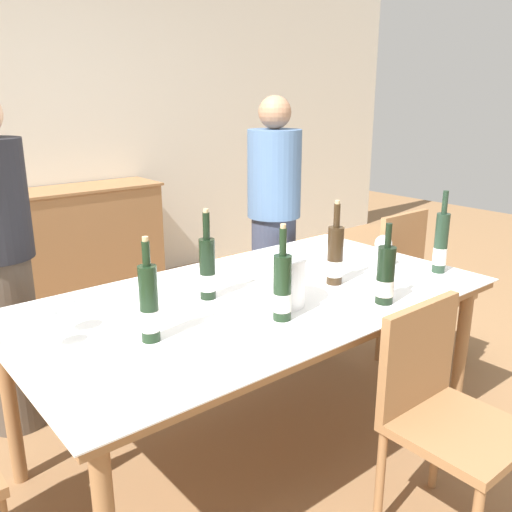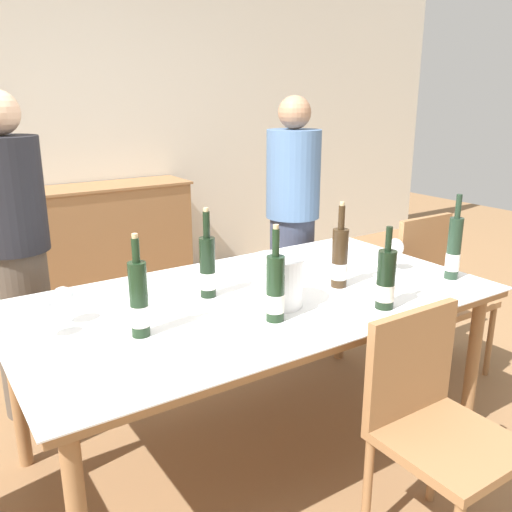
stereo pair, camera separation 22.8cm
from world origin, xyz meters
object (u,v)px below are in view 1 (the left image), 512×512
(dining_table, at_px, (256,308))
(ice_bucket, at_px, (280,279))
(wine_bottle_2, at_px, (441,244))
(wine_glass_0, at_px, (383,244))
(wine_bottle_0, at_px, (207,269))
(chair_near_front, at_px, (441,406))
(wine_bottle_5, at_px, (282,289))
(wine_glass_2, at_px, (47,319))
(sideboard_cabinet, at_px, (68,246))
(wine_bottle_1, at_px, (385,277))
(wine_bottle_3, at_px, (149,305))
(wine_bottle_4, at_px, (335,256))
(person_guest_left, at_px, (274,226))
(chair_right_end, at_px, (415,278))
(wine_glass_1, at_px, (66,306))

(dining_table, bearing_deg, ice_bucket, -83.51)
(ice_bucket, xyz_separation_m, wine_bottle_2, (0.88, -0.18, 0.03))
(wine_bottle_2, xyz_separation_m, wine_glass_0, (-0.14, 0.23, -0.03))
(wine_bottle_0, height_order, chair_near_front, wine_bottle_0)
(wine_bottle_2, bearing_deg, wine_bottle_5, 176.83)
(wine_bottle_2, distance_m, wine_glass_0, 0.27)
(wine_glass_2, bearing_deg, sideboard_cabinet, 68.26)
(wine_bottle_5, relative_size, wine_glass_0, 2.33)
(wine_bottle_1, distance_m, wine_bottle_3, 0.97)
(wine_bottle_4, bearing_deg, sideboard_cabinet, 97.38)
(sideboard_cabinet, distance_m, dining_table, 2.39)
(wine_bottle_2, height_order, wine_bottle_5, wine_bottle_2)
(sideboard_cabinet, relative_size, wine_glass_2, 9.67)
(wine_bottle_0, distance_m, wine_bottle_4, 0.59)
(wine_glass_0, relative_size, chair_near_front, 0.19)
(person_guest_left, bearing_deg, wine_bottle_2, -84.82)
(person_guest_left, bearing_deg, wine_bottle_4, -114.98)
(wine_glass_2, xyz_separation_m, person_guest_left, (1.66, 0.74, -0.07))
(ice_bucket, distance_m, wine_bottle_2, 0.90)
(wine_glass_0, bearing_deg, wine_bottle_1, -141.29)
(chair_right_end, height_order, chair_near_front, chair_right_end)
(wine_glass_1, xyz_separation_m, person_guest_left, (1.57, 0.64, -0.06))
(wine_bottle_1, height_order, wine_bottle_2, wine_bottle_2)
(sideboard_cabinet, distance_m, wine_bottle_0, 2.32)
(sideboard_cabinet, height_order, wine_bottle_2, wine_bottle_2)
(wine_bottle_4, xyz_separation_m, wine_glass_0, (0.38, 0.02, -0.02))
(wine_bottle_4, xyz_separation_m, wine_glass_1, (-1.15, 0.26, -0.03))
(wine_bottle_1, distance_m, wine_glass_0, 0.51)
(dining_table, height_order, wine_bottle_0, wine_bottle_0)
(wine_bottle_2, xyz_separation_m, person_guest_left, (-0.10, 1.11, -0.10))
(dining_table, xyz_separation_m, chair_right_end, (1.32, 0.09, -0.17))
(wine_bottle_4, height_order, wine_glass_2, wine_bottle_4)
(wine_bottle_3, height_order, wine_bottle_4, wine_bottle_4)
(wine_bottle_1, height_order, chair_right_end, wine_bottle_1)
(sideboard_cabinet, relative_size, wine_glass_1, 10.08)
(wine_bottle_4, bearing_deg, ice_bucket, -174.63)
(wine_glass_1, relative_size, chair_right_end, 0.16)
(sideboard_cabinet, distance_m, wine_bottle_4, 2.54)
(ice_bucket, distance_m, wine_bottle_1, 0.43)
(wine_bottle_1, xyz_separation_m, person_guest_left, (0.44, 1.20, -0.08))
(wine_bottle_3, height_order, person_guest_left, person_guest_left)
(wine_bottle_3, relative_size, wine_glass_0, 2.34)
(sideboard_cabinet, relative_size, chair_near_front, 1.71)
(wine_bottle_3, bearing_deg, chair_right_end, 5.73)
(sideboard_cabinet, height_order, dining_table, sideboard_cabinet)
(wine_bottle_1, xyz_separation_m, wine_bottle_4, (0.02, 0.30, 0.01))
(dining_table, height_order, wine_glass_0, wine_glass_0)
(dining_table, relative_size, chair_near_front, 2.36)
(wine_bottle_0, bearing_deg, wine_bottle_3, -151.29)
(sideboard_cabinet, distance_m, wine_glass_2, 2.53)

